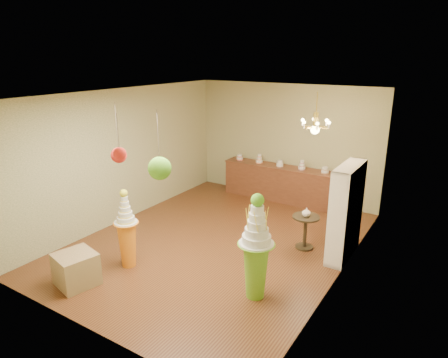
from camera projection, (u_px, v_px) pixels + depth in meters
The scene contains 17 objects.
floor at pixel (218, 242), 8.22m from camera, with size 6.50×6.50×0.00m, color #522C16.
ceiling at pixel (217, 94), 7.32m from camera, with size 6.50×6.50×0.00m, color white.
wall_back at pixel (285, 142), 10.39m from camera, with size 5.00×0.04×3.00m, color tan.
wall_front at pixel (80, 233), 5.15m from camera, with size 5.00×0.04×3.00m, color tan.
wall_left at pixel (125, 156), 9.04m from camera, with size 0.04×6.50×3.00m, color tan.
wall_right at pixel (345, 195), 6.50m from camera, with size 0.04×6.50×3.00m, color tan.
pedestal_green at pixel (256, 256), 6.18m from camera, with size 0.59×0.59×1.74m.
pedestal_orange at pixel (127, 237), 7.14m from camera, with size 0.53×0.53×1.47m.
burlap_riser at pixel (76, 269), 6.65m from camera, with size 0.61×0.61×0.55m, color #957651.
sideboard at pixel (279, 182), 10.47m from camera, with size 3.04×0.54×1.16m.
shelving_unit at pixel (346, 212), 7.41m from camera, with size 0.33×1.20×1.80m.
round_table at pixel (305, 228), 7.84m from camera, with size 0.56×0.56×0.68m.
vase at pixel (306, 212), 7.75m from camera, with size 0.17×0.17×0.18m, color white.
pom_red_left at pixel (119, 155), 6.40m from camera, with size 0.25×0.25×0.98m.
pom_green_mid at pixel (160, 168), 5.51m from camera, with size 0.33×0.33×0.97m.
pom_red_right at pixel (120, 154), 5.13m from camera, with size 0.17×0.17×0.61m.
chandelier at pixel (315, 127), 7.97m from camera, with size 0.67×0.67×0.85m.
Camera 1 is at (4.08, -6.24, 3.70)m, focal length 32.00 mm.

